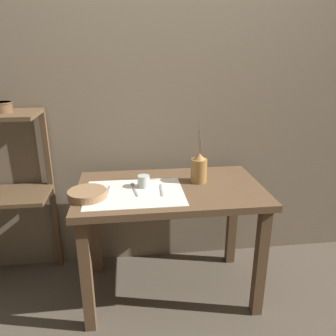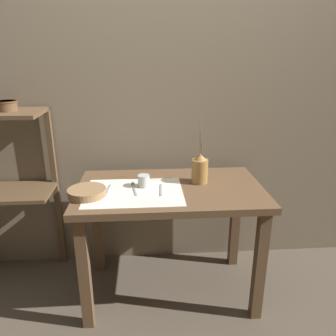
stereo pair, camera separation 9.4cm
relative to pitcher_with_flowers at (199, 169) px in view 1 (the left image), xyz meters
The scene contains 12 objects.
ground_plane 0.84m from the pitcher_with_flowers, 161.07° to the right, with size 12.00×12.00×0.00m, color brown.
stone_wall_back 0.56m from the pitcher_with_flowers, 116.56° to the left, with size 7.00×0.06×2.40m.
wooden_table 0.28m from the pitcher_with_flowers, 161.07° to the right, with size 1.10×0.65×0.73m.
wooden_shelf_unit 1.23m from the pitcher_with_flowers, behind, with size 0.56×0.33×1.16m.
linen_cloth 0.42m from the pitcher_with_flowers, 162.24° to the right, with size 0.55×0.41×0.00m.
pitcher_with_flowers is the anchor object (origin of this frame).
wooden_bowl 0.67m from the pitcher_with_flowers, 166.23° to the right, with size 0.21×0.21×0.04m.
glass_tumbler_near 0.35m from the pitcher_with_flowers, behind, with size 0.07×0.07×0.07m.
fork_inner 0.56m from the pitcher_with_flowers, 169.84° to the right, with size 0.03×0.17×0.00m.
spoon_inner 0.41m from the pitcher_with_flowers, behind, with size 0.04×0.18×0.02m.
knife_center 0.28m from the pitcher_with_flowers, 155.03° to the right, with size 0.02×0.17×0.00m.
metal_pot_small 1.20m from the pitcher_with_flowers, behind, with size 0.12×0.12×0.06m.
Camera 1 is at (-0.23, -1.77, 1.48)m, focal length 35.00 mm.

